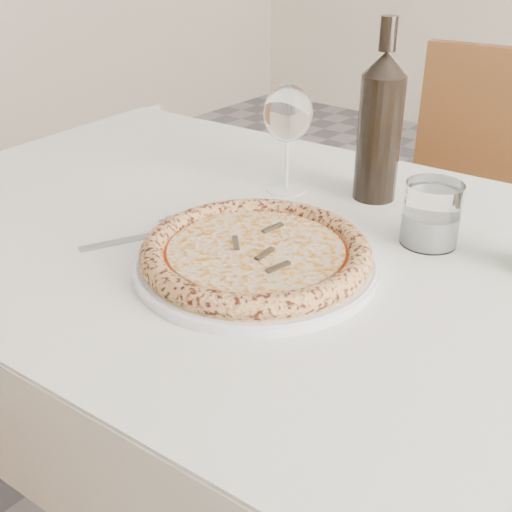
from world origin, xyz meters
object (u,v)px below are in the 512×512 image
object	(u,v)px
dining_table	(296,290)
chair_far	(473,215)
wine_glass	(288,116)
pizza	(256,252)
plate	(256,263)
wine_bottle	(380,126)
tumbler	(431,218)

from	to	relation	value
dining_table	chair_far	bearing A→B (deg)	90.55
chair_far	wine_glass	bearing A→B (deg)	-102.81
pizza	plate	bearing A→B (deg)	-19.36
chair_far	wine_glass	size ratio (longest dim) A/B	4.80
plate	wine_bottle	distance (m)	0.36
plate	pizza	xyz separation A→B (m)	(-0.00, 0.00, 0.02)
dining_table	chair_far	world-z (taller)	chair_far
chair_far	tumbler	xyz separation A→B (m)	(0.16, -0.64, 0.27)
dining_table	tumbler	distance (m)	0.24
plate	wine_bottle	bearing A→B (deg)	90.75
plate	tumbler	distance (m)	0.28
wine_glass	dining_table	bearing A→B (deg)	-48.47
wine_glass	wine_bottle	xyz separation A→B (m)	(0.14, 0.07, -0.01)
pizza	wine_glass	size ratio (longest dim) A/B	1.70
wine_glass	tumbler	xyz separation A→B (m)	(0.30, -0.03, -0.10)
plate	wine_glass	xyz separation A→B (m)	(-0.15, 0.26, 0.13)
wine_bottle	chair_far	bearing A→B (deg)	90.32
dining_table	plate	xyz separation A→B (m)	(-0.00, -0.10, 0.09)
plate	dining_table	bearing A→B (deg)	90.00
dining_table	tumbler	size ratio (longest dim) A/B	16.15
chair_far	wine_bottle	size ratio (longest dim) A/B	3.01
dining_table	tumbler	bearing A→B (deg)	40.73
dining_table	pizza	bearing A→B (deg)	-90.01
tumbler	chair_far	bearing A→B (deg)	104.07
chair_far	dining_table	bearing A→B (deg)	-89.45
wine_glass	pizza	bearing A→B (deg)	-61.13
pizza	tumbler	xyz separation A→B (m)	(0.15, 0.23, 0.02)
dining_table	pizza	size ratio (longest dim) A/B	4.80
plate	tumbler	world-z (taller)	tumbler
pizza	wine_bottle	world-z (taller)	wine_bottle
chair_far	wine_bottle	xyz separation A→B (m)	(0.00, -0.54, 0.36)
dining_table	wine_bottle	xyz separation A→B (m)	(-0.00, 0.24, 0.22)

